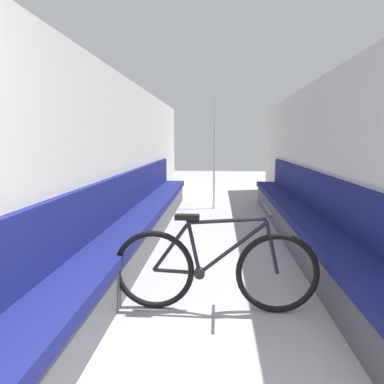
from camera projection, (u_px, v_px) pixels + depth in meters
wall_left at (117, 162)px, 4.46m from camera, size 0.10×11.02×2.26m
wall_right at (332, 163)px, 4.25m from camera, size 0.10×11.02×2.26m
bench_seat_row_left at (138, 223)px, 4.58m from camera, size 0.48×6.98×0.98m
bench_seat_row_right at (307, 226)px, 4.41m from camera, size 0.48×6.98×0.98m
bicycle at (215, 269)px, 2.83m from camera, size 1.70×0.46×0.88m
grab_pole_near at (214, 156)px, 6.98m from camera, size 0.08×0.08×2.24m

